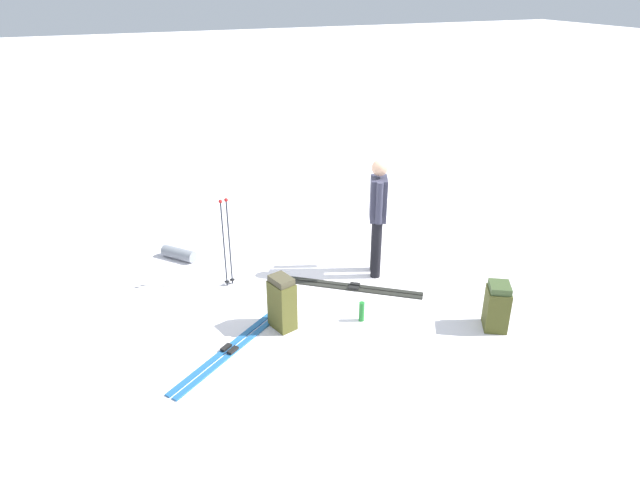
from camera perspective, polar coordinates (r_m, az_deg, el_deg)
ground_plane at (r=7.76m, az=0.00°, el=-4.67°), size 80.00×80.00×0.00m
skier_standing at (r=7.70m, az=5.94°, el=2.87°), size 0.34×0.52×1.70m
ski_pair_near at (r=6.58m, az=-9.27°, el=-11.12°), size 1.60×1.24×0.05m
ski_pair_far at (r=7.70m, az=3.54°, el=-4.88°), size 1.62×1.24×0.05m
backpack_large_dark at (r=6.73m, az=-3.92°, el=-6.47°), size 0.31×0.37×0.70m
backpack_bright at (r=7.06m, az=17.70°, el=-6.53°), size 0.39×0.41×0.60m
ski_poles_planted_near at (r=7.55m, az=-9.60°, el=0.17°), size 0.15×0.09×1.28m
sleeping_mat_rolled at (r=8.68m, az=-14.30°, el=-1.37°), size 0.50×0.53×0.18m
thermos_bottle at (r=6.97m, az=4.30°, el=-7.33°), size 0.07×0.07×0.26m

